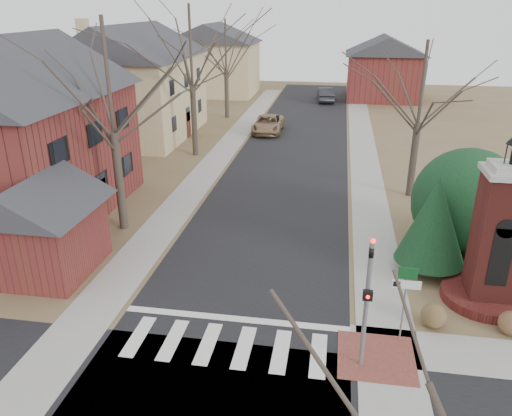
% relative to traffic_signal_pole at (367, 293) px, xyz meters
% --- Properties ---
extents(ground, '(120.00, 120.00, 0.00)m').
position_rel_traffic_signal_pole_xyz_m(ground, '(-4.30, -0.57, -2.59)').
color(ground, brown).
rests_on(ground, ground).
extents(main_street, '(8.00, 70.00, 0.01)m').
position_rel_traffic_signal_pole_xyz_m(main_street, '(-4.30, 21.43, -2.58)').
color(main_street, black).
rests_on(main_street, ground).
extents(crosswalk_zone, '(8.00, 2.20, 0.02)m').
position_rel_traffic_signal_pole_xyz_m(crosswalk_zone, '(-4.30, 0.23, -2.58)').
color(crosswalk_zone, silver).
rests_on(crosswalk_zone, ground).
extents(stop_bar, '(8.00, 0.35, 0.02)m').
position_rel_traffic_signal_pole_xyz_m(stop_bar, '(-4.30, 1.73, -2.58)').
color(stop_bar, silver).
rests_on(stop_bar, ground).
extents(sidewalk_right_main, '(2.00, 60.00, 0.02)m').
position_rel_traffic_signal_pole_xyz_m(sidewalk_right_main, '(0.90, 21.43, -2.58)').
color(sidewalk_right_main, gray).
rests_on(sidewalk_right_main, ground).
extents(sidewalk_left, '(2.00, 60.00, 0.02)m').
position_rel_traffic_signal_pole_xyz_m(sidewalk_left, '(-9.50, 21.43, -2.58)').
color(sidewalk_left, gray).
rests_on(sidewalk_left, ground).
extents(curb_apron, '(2.40, 2.40, 0.02)m').
position_rel_traffic_signal_pole_xyz_m(curb_apron, '(0.50, 0.43, -2.57)').
color(curb_apron, brown).
rests_on(curb_apron, ground).
extents(traffic_signal_pole, '(0.28, 0.41, 4.50)m').
position_rel_traffic_signal_pole_xyz_m(traffic_signal_pole, '(0.00, 0.00, 0.00)').
color(traffic_signal_pole, slate).
rests_on(traffic_signal_pole, ground).
extents(sign_post, '(0.90, 0.07, 2.75)m').
position_rel_traffic_signal_pole_xyz_m(sign_post, '(1.29, 1.41, -0.64)').
color(sign_post, slate).
rests_on(sign_post, ground).
extents(brick_gate_monument, '(3.20, 3.20, 6.47)m').
position_rel_traffic_signal_pole_xyz_m(brick_gate_monument, '(4.70, 4.42, -0.42)').
color(brick_gate_monument, maroon).
rests_on(brick_gate_monument, ground).
extents(house_brick_left, '(9.80, 11.80, 9.42)m').
position_rel_traffic_signal_pole_xyz_m(house_brick_left, '(-17.31, 9.42, 2.07)').
color(house_brick_left, maroon).
rests_on(house_brick_left, ground).
extents(house_stucco_left, '(9.80, 12.80, 9.28)m').
position_rel_traffic_signal_pole_xyz_m(house_stucco_left, '(-17.80, 26.42, 2.01)').
color(house_stucco_left, beige).
rests_on(house_stucco_left, ground).
extents(garage_left, '(4.80, 4.80, 4.29)m').
position_rel_traffic_signal_pole_xyz_m(garage_left, '(-12.82, 3.92, -0.35)').
color(garage_left, maroon).
rests_on(garage_left, ground).
extents(house_distant_left, '(10.80, 8.80, 8.53)m').
position_rel_traffic_signal_pole_xyz_m(house_distant_left, '(-16.31, 47.42, 1.66)').
color(house_distant_left, beige).
rests_on(house_distant_left, ground).
extents(house_distant_right, '(8.80, 8.80, 7.30)m').
position_rel_traffic_signal_pole_xyz_m(house_distant_right, '(3.69, 47.42, 1.06)').
color(house_distant_right, maroon).
rests_on(house_distant_right, ground).
extents(evergreen_near, '(2.80, 2.80, 4.10)m').
position_rel_traffic_signal_pole_xyz_m(evergreen_near, '(2.90, 6.43, -0.29)').
color(evergreen_near, '#473D33').
rests_on(evergreen_near, ground).
extents(evergreen_mass, '(4.80, 4.80, 4.80)m').
position_rel_traffic_signal_pole_xyz_m(evergreen_mass, '(4.70, 8.93, -0.19)').
color(evergreen_mass, black).
rests_on(evergreen_mass, ground).
extents(bare_tree_0, '(8.05, 8.05, 11.15)m').
position_rel_traffic_signal_pole_xyz_m(bare_tree_0, '(-11.30, 8.43, 5.11)').
color(bare_tree_0, '#473D33').
rests_on(bare_tree_0, ground).
extents(bare_tree_1, '(8.40, 8.40, 11.64)m').
position_rel_traffic_signal_pole_xyz_m(bare_tree_1, '(-11.30, 21.43, 5.44)').
color(bare_tree_1, '#473D33').
rests_on(bare_tree_1, ground).
extents(bare_tree_2, '(7.35, 7.35, 10.19)m').
position_rel_traffic_signal_pole_xyz_m(bare_tree_2, '(-11.80, 34.43, 4.44)').
color(bare_tree_2, '#473D33').
rests_on(bare_tree_2, ground).
extents(bare_tree_3, '(7.00, 7.00, 9.70)m').
position_rel_traffic_signal_pole_xyz_m(bare_tree_3, '(3.20, 15.43, 4.10)').
color(bare_tree_3, '#473D33').
rests_on(bare_tree_3, ground).
extents(pickup_truck, '(2.38, 5.14, 1.43)m').
position_rel_traffic_signal_pole_xyz_m(pickup_truck, '(-7.02, 29.14, -1.87)').
color(pickup_truck, '#937250').
rests_on(pickup_truck, ground).
extents(distant_car, '(2.20, 4.93, 1.57)m').
position_rel_traffic_signal_pole_xyz_m(distant_car, '(-2.70, 44.43, -1.80)').
color(distant_car, '#2B2D32').
rests_on(distant_car, ground).
extents(dry_shrub_left, '(0.87, 0.87, 0.87)m').
position_rel_traffic_signal_pole_xyz_m(dry_shrub_left, '(2.50, 2.43, -2.15)').
color(dry_shrub_left, brown).
rests_on(dry_shrub_left, ground).
extents(dry_shrub_right, '(0.83, 0.83, 0.83)m').
position_rel_traffic_signal_pole_xyz_m(dry_shrub_right, '(5.00, 2.43, -2.17)').
color(dry_shrub_right, brown).
rests_on(dry_shrub_right, ground).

